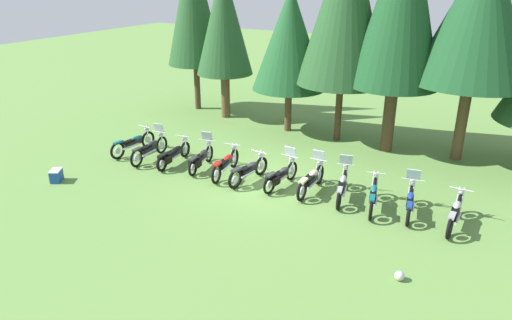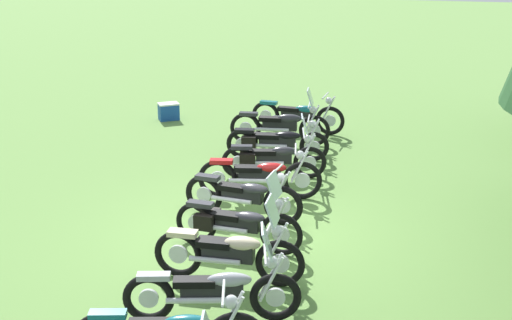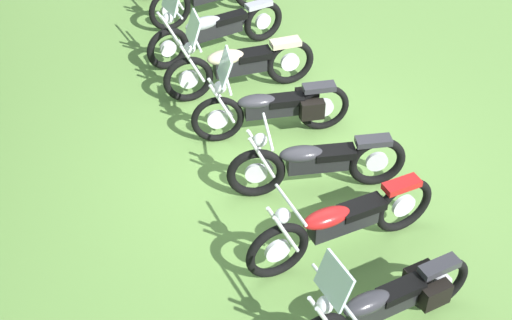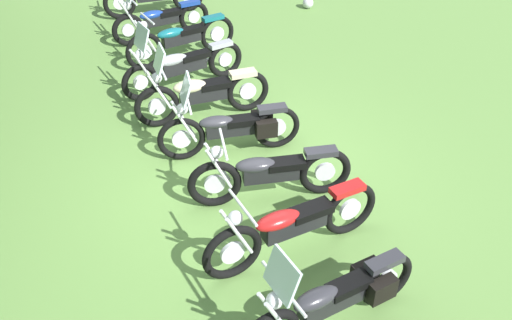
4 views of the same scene
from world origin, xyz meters
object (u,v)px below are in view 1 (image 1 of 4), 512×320
pine_tree_3 (346,3)px  picnic_cooler (56,176)px  motorcycle_6 (281,175)px  motorcycle_5 (249,170)px  pine_tree_5 (480,13)px  motorcycle_0 (134,143)px  motorcycle_3 (201,158)px  motorcycle_9 (373,196)px  motorcycle_4 (226,163)px  motorcycle_10 (410,202)px  motorcycle_1 (150,148)px  pine_tree_0 (193,2)px  pine_tree_2 (290,38)px  motorcycle_7 (311,179)px  motorcycle_8 (342,186)px  dropped_helmet (399,276)px  motorcycle_11 (455,213)px  pine_tree_1 (224,21)px  motorcycle_2 (173,154)px

pine_tree_3 → picnic_cooler: size_ratio=14.65×
picnic_cooler → motorcycle_6: bearing=26.9°
motorcycle_5 → pine_tree_5: bearing=-37.1°
motorcycle_0 → motorcycle_5: size_ratio=1.08×
motorcycle_3 → motorcycle_9: (6.87, 0.15, 0.00)m
motorcycle_6 → pine_tree_3: size_ratio=0.23×
motorcycle_4 → motorcycle_10: bearing=-96.4°
motorcycle_1 → pine_tree_5: pine_tree_5 is taller
motorcycle_1 → motorcycle_5: (4.64, 0.19, -0.04)m
pine_tree_0 → pine_tree_2: 6.31m
motorcycle_4 → motorcycle_7: (3.43, 0.29, 0.02)m
pine_tree_2 → motorcycle_3: bearing=-97.6°
motorcycle_3 → motorcycle_9: 6.87m
pine_tree_0 → pine_tree_2: bearing=-8.6°
motorcycle_0 → motorcycle_6: 7.00m
motorcycle_8 → motorcycle_9: (1.15, -0.22, -0.00)m
pine_tree_0 → motorcycle_5: bearing=-42.8°
pine_tree_5 → pine_tree_3: bearing=-176.9°
motorcycle_4 → motorcycle_7: 3.44m
motorcycle_9 → dropped_helmet: (1.79, -3.45, -0.33)m
motorcycle_3 → motorcycle_11: bearing=-99.8°
motorcycle_11 → motorcycle_0: bearing=91.7°
motorcycle_5 → pine_tree_3: (1.13, 6.00, 5.57)m
motorcycle_4 → pine_tree_5: size_ratio=0.28×
motorcycle_4 → motorcycle_10: motorcycle_10 is taller
motorcycle_9 → pine_tree_1: 12.55m
motorcycle_9 → picnic_cooler: 11.48m
motorcycle_3 → pine_tree_5: (8.53, 6.20, 5.36)m
motorcycle_0 → motorcycle_5: motorcycle_0 is taller
motorcycle_1 → motorcycle_4: 3.57m
pine_tree_1 → picnic_cooler: size_ratio=11.92×
motorcycle_4 → motorcycle_6: (2.31, 0.09, -0.00)m
motorcycle_3 → picnic_cooler: size_ratio=3.37×
pine_tree_1 → pine_tree_2: bearing=-5.6°
motorcycle_1 → motorcycle_4: motorcycle_1 is taller
pine_tree_1 → dropped_helmet: 15.95m
pine_tree_2 → dropped_helmet: 12.91m
motorcycle_8 → pine_tree_3: size_ratio=0.25×
motorcycle_1 → motorcycle_6: motorcycle_1 is taller
motorcycle_2 → pine_tree_5: (9.77, 6.39, 5.39)m
motorcycle_3 → motorcycle_9: size_ratio=0.94×
motorcycle_0 → pine_tree_5: pine_tree_5 is taller
picnic_cooler → pine_tree_2: bearing=63.8°
motorcycle_5 → pine_tree_3: pine_tree_3 is taller
motorcycle_6 → motorcycle_7: 1.14m
motorcycle_10 → motorcycle_3: bearing=81.9°
motorcycle_11 → pine_tree_0: size_ratio=0.26×
motorcycle_3 → motorcycle_9: bearing=-100.1°
motorcycle_4 → pine_tree_3: (2.21, 5.92, 5.56)m
motorcycle_10 → pine_tree_3: 9.15m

